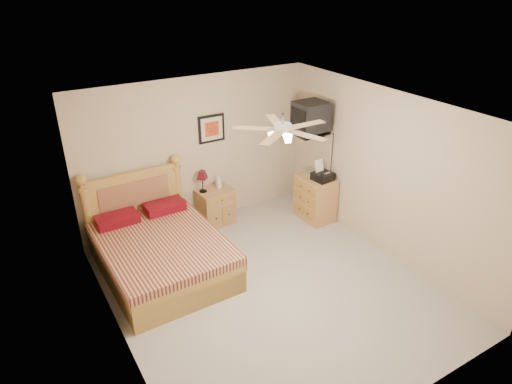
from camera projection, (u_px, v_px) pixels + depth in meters
floor at (270, 288)px, 6.30m from camera, size 4.50×4.50×0.00m
ceiling at (273, 113)px, 5.19m from camera, size 4.00×4.50×0.04m
wall_back at (197, 153)px, 7.47m from camera, size 4.00×0.04×2.50m
wall_front at (410, 314)px, 4.02m from camera, size 4.00×0.04×2.50m
wall_left at (113, 256)px, 4.82m from camera, size 0.04×4.50×2.50m
wall_right at (386, 175)px, 6.67m from camera, size 0.04×4.50×2.50m
bed at (160, 233)px, 6.35m from camera, size 1.61×2.09×1.33m
nightstand at (216, 206)px, 7.78m from camera, size 0.61×0.47×0.62m
table_lamp at (203, 181)px, 7.51m from camera, size 0.21×0.21×0.38m
lotion_bottle at (219, 181)px, 7.66m from camera, size 0.11×0.11×0.26m
framed_picture at (211, 129)px, 7.41m from camera, size 0.46×0.04×0.46m
dresser at (315, 198)px, 7.89m from camera, size 0.48×0.67×0.78m
fax_machine at (323, 171)px, 7.57m from camera, size 0.35×0.37×0.33m
magazine_lower at (305, 173)px, 7.88m from camera, size 0.29×0.32×0.02m
magazine_upper at (305, 171)px, 7.88m from camera, size 0.25×0.30×0.02m
wall_tv at (318, 117)px, 7.33m from camera, size 0.56×0.46×0.58m
ceiling_fan at (283, 129)px, 5.10m from camera, size 1.14×1.14×0.28m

